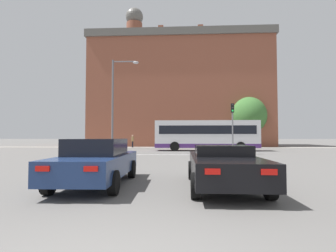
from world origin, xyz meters
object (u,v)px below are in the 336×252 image
(car_saloon_left, at_px, (97,161))
(traffic_light_far_right, at_px, (212,130))
(car_roadster_right, at_px, (223,165))
(pedestrian_waiting, at_px, (133,140))
(bus_crossing_lead, at_px, (206,135))
(street_lamp_junction, at_px, (117,97))
(traffic_light_near_right, at_px, (233,120))
(pedestrian_walking_east, at_px, (162,141))

(car_saloon_left, relative_size, traffic_light_far_right, 1.27)
(car_saloon_left, bearing_deg, car_roadster_right, -4.76)
(car_saloon_left, relative_size, pedestrian_waiting, 2.63)
(bus_crossing_lead, relative_size, pedestrian_waiting, 6.12)
(car_roadster_right, bearing_deg, car_saloon_left, 177.19)
(car_saloon_left, height_order, traffic_light_far_right, traffic_light_far_right)
(car_roadster_right, distance_m, street_lamp_junction, 16.39)
(car_roadster_right, xyz_separation_m, traffic_light_near_right, (3.21, 15.22, 2.31))
(bus_crossing_lead, height_order, traffic_light_far_right, traffic_light_far_right)
(car_saloon_left, distance_m, traffic_light_far_right, 29.47)
(car_saloon_left, xyz_separation_m, pedestrian_waiting, (-4.43, 29.14, 0.33))
(street_lamp_junction, xyz_separation_m, pedestrian_walking_east, (2.66, 15.84, -3.99))
(traffic_light_near_right, xyz_separation_m, traffic_light_far_right, (-0.19, 13.58, -0.44))
(car_saloon_left, height_order, pedestrian_walking_east, pedestrian_walking_east)
(bus_crossing_lead, distance_m, traffic_light_far_right, 8.14)
(car_roadster_right, height_order, bus_crossing_lead, bus_crossing_lead)
(car_saloon_left, distance_m, traffic_light_near_right, 16.75)
(car_roadster_right, height_order, traffic_light_far_right, traffic_light_far_right)
(bus_crossing_lead, bearing_deg, traffic_light_near_right, -162.45)
(traffic_light_far_right, bearing_deg, traffic_light_near_right, -89.20)
(traffic_light_near_right, xyz_separation_m, pedestrian_walking_east, (-7.39, 14.88, -2.02))
(traffic_light_far_right, bearing_deg, pedestrian_waiting, 177.25)
(pedestrian_walking_east, bearing_deg, pedestrian_waiting, 89.36)
(bus_crossing_lead, distance_m, pedestrian_waiting, 12.93)
(car_saloon_left, height_order, car_roadster_right, car_saloon_left)
(car_roadster_right, height_order, street_lamp_junction, street_lamp_junction)
(bus_crossing_lead, relative_size, street_lamp_junction, 1.35)
(traffic_light_near_right, distance_m, street_lamp_junction, 10.28)
(bus_crossing_lead, xyz_separation_m, traffic_light_near_right, (1.79, -5.64, 1.22))
(bus_crossing_lead, distance_m, traffic_light_near_right, 6.04)
(bus_crossing_lead, xyz_separation_m, traffic_light_far_right, (1.59, 7.94, 0.78))
(bus_crossing_lead, distance_m, pedestrian_walking_east, 10.83)
(car_saloon_left, xyz_separation_m, pedestrian_walking_east, (-0.30, 29.89, 0.21))
(bus_crossing_lead, relative_size, traffic_light_far_right, 2.96)
(car_saloon_left, xyz_separation_m, car_roadster_right, (3.88, -0.21, -0.08))
(traffic_light_near_right, height_order, pedestrian_waiting, traffic_light_near_right)
(traffic_light_far_right, relative_size, pedestrian_waiting, 2.06)
(street_lamp_junction, distance_m, pedestrian_walking_east, 16.55)
(bus_crossing_lead, relative_size, traffic_light_near_right, 2.49)
(car_roadster_right, distance_m, pedestrian_walking_east, 30.40)
(car_roadster_right, relative_size, pedestrian_waiting, 2.67)
(car_saloon_left, bearing_deg, traffic_light_far_right, 74.80)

